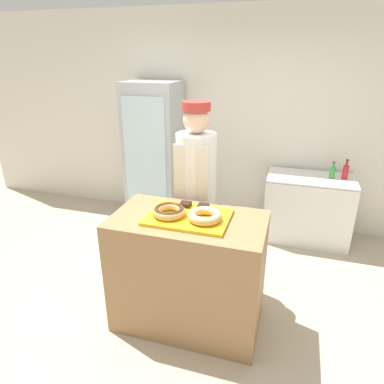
% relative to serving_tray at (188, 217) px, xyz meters
% --- Properties ---
extents(ground_plane, '(14.00, 14.00, 0.00)m').
position_rel_serving_tray_xyz_m(ground_plane, '(0.00, 0.00, -0.99)').
color(ground_plane, '#B7A88E').
extents(wall_back, '(8.00, 0.06, 2.70)m').
position_rel_serving_tray_xyz_m(wall_back, '(0.00, 2.13, 0.36)').
color(wall_back, silver).
rests_on(wall_back, ground_plane).
extents(display_counter, '(1.20, 0.67, 0.98)m').
position_rel_serving_tray_xyz_m(display_counter, '(0.00, 0.00, -0.50)').
color(display_counter, '#997047').
rests_on(display_counter, ground_plane).
extents(serving_tray, '(0.63, 0.45, 0.02)m').
position_rel_serving_tray_xyz_m(serving_tray, '(0.00, 0.00, 0.00)').
color(serving_tray, yellow).
rests_on(serving_tray, display_counter).
extents(donut_chocolate_glaze, '(0.26, 0.26, 0.07)m').
position_rel_serving_tray_xyz_m(donut_chocolate_glaze, '(-0.14, -0.04, 0.05)').
color(donut_chocolate_glaze, tan).
rests_on(donut_chocolate_glaze, serving_tray).
extents(donut_light_glaze, '(0.26, 0.26, 0.07)m').
position_rel_serving_tray_xyz_m(donut_light_glaze, '(0.14, -0.04, 0.05)').
color(donut_light_glaze, tan).
rests_on(donut_light_glaze, serving_tray).
extents(brownie_back_left, '(0.09, 0.09, 0.03)m').
position_rel_serving_tray_xyz_m(brownie_back_left, '(-0.07, 0.16, 0.03)').
color(brownie_back_left, black).
rests_on(brownie_back_left, serving_tray).
extents(brownie_back_right, '(0.09, 0.09, 0.03)m').
position_rel_serving_tray_xyz_m(brownie_back_right, '(0.07, 0.16, 0.03)').
color(brownie_back_right, black).
rests_on(brownie_back_right, serving_tray).
extents(baker_person, '(0.36, 0.36, 1.78)m').
position_rel_serving_tray_xyz_m(baker_person, '(-0.11, 0.58, -0.04)').
color(baker_person, '#4C4C51').
rests_on(baker_person, ground_plane).
extents(beverage_fridge, '(0.67, 0.58, 1.85)m').
position_rel_serving_tray_xyz_m(beverage_fridge, '(-1.03, 1.78, -0.07)').
color(beverage_fridge, '#ADB2B7').
rests_on(beverage_fridge, ground_plane).
extents(chest_freezer, '(1.00, 0.57, 0.81)m').
position_rel_serving_tray_xyz_m(chest_freezer, '(0.96, 1.78, -0.58)').
color(chest_freezer, white).
rests_on(chest_freezer, ground_plane).
extents(bottle_green, '(0.06, 0.06, 0.20)m').
position_rel_serving_tray_xyz_m(bottle_green, '(1.18, 1.81, -0.11)').
color(bottle_green, '#2D8C38').
rests_on(bottle_green, chest_freezer).
extents(bottle_red, '(0.06, 0.06, 0.23)m').
position_rel_serving_tray_xyz_m(bottle_red, '(1.32, 1.83, -0.09)').
color(bottle_red, red).
rests_on(bottle_red, chest_freezer).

